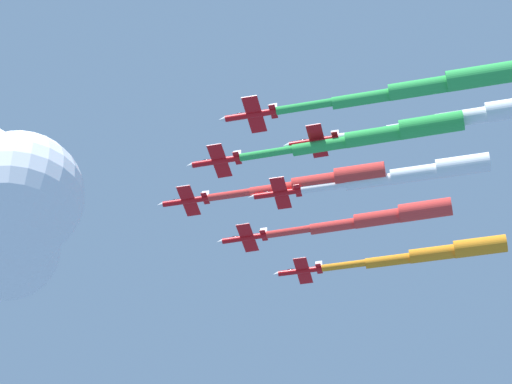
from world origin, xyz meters
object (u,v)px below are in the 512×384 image
at_px(jet_lead, 314,182).
at_px(jet_starboard_inner, 378,218).
at_px(jet_port_mid, 414,174).
at_px(jet_starboard_outer, 462,118).
at_px(jet_port_inner, 375,135).
at_px(jet_starboard_mid, 420,87).
at_px(jet_port_outer, 433,253).

distance_m(jet_lead, jet_starboard_inner, 15.06).
bearing_deg(jet_port_mid, jet_lead, 12.69).
distance_m(jet_lead, jet_starboard_outer, 30.18).
bearing_deg(jet_port_inner, jet_port_mid, -103.55).
bearing_deg(jet_starboard_mid, jet_starboard_inner, -58.80).
bearing_deg(jet_starboard_inner, jet_starboard_mid, 121.20).
bearing_deg(jet_port_outer, jet_starboard_mid, 104.93).
xyz_separation_m(jet_port_inner, jet_port_outer, (0.59, -34.51, -1.69)).
bearing_deg(jet_starboard_inner, jet_starboard_outer, 141.06).
distance_m(jet_port_inner, jet_starboard_outer, 15.23).
relative_size(jet_lead, jet_starboard_inner, 0.95).
xyz_separation_m(jet_starboard_inner, jet_starboard_mid, (-18.11, 29.89, -0.88)).
xyz_separation_m(jet_port_inner, jet_port_mid, (-3.01, -12.48, 0.11)).
bearing_deg(jet_port_outer, jet_lead, 61.13).
bearing_deg(jet_port_mid, jet_port_inner, 76.45).
bearing_deg(jet_lead, jet_starboard_inner, -121.48).
distance_m(jet_lead, jet_port_outer, 29.96).
height_order(jet_lead, jet_starboard_outer, jet_lead).
bearing_deg(jet_starboard_outer, jet_lead, -9.53).
xyz_separation_m(jet_port_inner, jet_starboard_mid, (-10.93, 8.72, -1.19)).
bearing_deg(jet_port_outer, jet_starboard_inner, 63.75).
xyz_separation_m(jet_port_inner, jet_starboard_inner, (7.17, -21.17, -0.32)).
distance_m(jet_port_inner, jet_port_mid, 12.84).
xyz_separation_m(jet_starboard_inner, jet_starboard_outer, (-21.96, 17.74, 1.53)).
height_order(jet_lead, jet_port_inner, jet_lead).
relative_size(jet_port_inner, jet_port_mid, 1.11).
bearing_deg(jet_port_mid, jet_starboard_mid, 110.50).
height_order(jet_lead, jet_starboard_inner, jet_lead).
height_order(jet_starboard_mid, jet_port_outer, jet_starboard_mid).
xyz_separation_m(jet_lead, jet_port_outer, (-14.38, -26.08, -3.25)).
relative_size(jet_port_mid, jet_port_outer, 0.96).
xyz_separation_m(jet_lead, jet_port_inner, (-14.97, 8.43, -1.57)).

